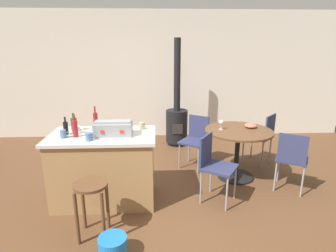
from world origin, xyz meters
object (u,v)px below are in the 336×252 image
at_px(bottle_3, 96,121).
at_px(cup_2, 77,130).
at_px(cup_1, 63,134).
at_px(wooden_stool, 92,197).
at_px(dining_table, 238,141).
at_px(bottle_2, 66,128).
at_px(folding_chair_right, 292,157).
at_px(wine_glass, 221,123).
at_px(folding_chair_far, 196,138).
at_px(cup_3, 142,126).
at_px(folding_chair_left, 214,163).
at_px(toolbox, 113,128).
at_px(bottle_1, 75,128).
at_px(cup_0, 89,137).
at_px(wood_stove, 177,120).
at_px(plastic_bucket, 113,247).
at_px(kitchen_island, 104,168).
at_px(bottle_0, 74,124).
at_px(folding_chair_near, 262,135).
at_px(serving_bowl, 251,125).

distance_m(bottle_3, cup_2, 0.27).
bearing_deg(cup_1, wooden_stool, -54.98).
height_order(dining_table, bottle_2, bottle_2).
distance_m(folding_chair_right, wine_glass, 1.07).
distance_m(folding_chair_far, cup_3, 1.26).
xyz_separation_m(dining_table, folding_chair_left, (-0.49, -0.63, -0.06)).
bearing_deg(bottle_2, wine_glass, 15.89).
height_order(toolbox, bottle_1, bottle_1).
height_order(cup_0, cup_2, cup_2).
xyz_separation_m(folding_chair_far, wood_stove, (-0.23, 1.08, 0.03)).
bearing_deg(plastic_bucket, wood_stove, 74.96).
xyz_separation_m(cup_0, cup_3, (0.59, 0.43, -0.00)).
height_order(kitchen_island, bottle_3, bottle_3).
xyz_separation_m(bottle_3, plastic_bucket, (0.36, -1.27, -0.91)).
height_order(bottle_1, cup_3, bottle_1).
xyz_separation_m(folding_chair_left, bottle_3, (-1.52, 0.29, 0.50)).
relative_size(wooden_stool, wood_stove, 0.29).
bearing_deg(kitchen_island, bottle_0, 156.25).
xyz_separation_m(folding_chair_left, plastic_bucket, (-1.16, -0.99, -0.41)).
bearing_deg(folding_chair_near, folding_chair_far, -178.90).
height_order(kitchen_island, plastic_bucket, kitchen_island).
xyz_separation_m(folding_chair_right, bottle_0, (-2.89, 0.06, 0.48)).
bearing_deg(folding_chair_right, cup_1, -175.67).
relative_size(bottle_2, cup_3, 2.09).
relative_size(folding_chair_far, bottle_2, 3.76).
bearing_deg(folding_chair_left, bottle_3, 169.34).
bearing_deg(folding_chair_far, folding_chair_left, -85.78).
bearing_deg(folding_chair_far, folding_chair_right, -37.67).
relative_size(folding_chair_far, toolbox, 1.86).
xyz_separation_m(cup_0, wine_glass, (1.73, 0.82, -0.08)).
distance_m(dining_table, serving_bowl, 0.32).
bearing_deg(folding_chair_near, wooden_stool, -144.22).
distance_m(wood_stove, toolbox, 2.38).
xyz_separation_m(cup_1, serving_bowl, (2.54, 0.78, -0.15)).
relative_size(wooden_stool, bottle_1, 2.20).
height_order(toolbox, bottle_0, bottle_0).
bearing_deg(folding_chair_far, cup_3, -135.76).
bearing_deg(serving_bowl, cup_1, -162.93).
xyz_separation_m(wooden_stool, dining_table, (1.89, 1.29, 0.13)).
bearing_deg(cup_3, folding_chair_near, 23.06).
relative_size(dining_table, bottle_3, 3.19).
relative_size(folding_chair_right, wine_glass, 5.98).
height_order(bottle_2, bottle_3, bottle_3).
relative_size(wood_stove, bottle_1, 7.59).
bearing_deg(cup_2, serving_bowl, 14.12).
relative_size(folding_chair_left, wine_glass, 6.09).
relative_size(bottle_2, serving_bowl, 1.25).
bearing_deg(cup_0, serving_bowl, 22.01).
distance_m(wood_stove, cup_0, 2.65).
relative_size(bottle_2, cup_1, 2.10).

